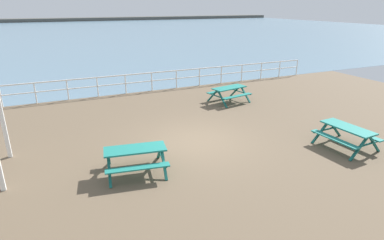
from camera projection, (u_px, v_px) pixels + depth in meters
name	position (u px, v px, depth m)	size (l,w,h in m)	color
ground_plane	(196.00, 144.00, 11.74)	(30.00, 24.00, 0.20)	brown
sea_band	(72.00, 32.00, 56.88)	(142.00, 90.00, 0.01)	slate
distant_shoreline	(59.00, 21.00, 93.70)	(142.00, 6.00, 1.80)	#4C4C47
seaward_railing	(139.00, 79.00, 18.09)	(23.07, 0.07, 1.08)	white
picnic_table_near_right	(347.00, 132.00, 11.06)	(1.65, 1.90, 0.80)	#1E7A70
picnic_table_mid_centre	(135.00, 154.00, 9.42)	(2.02, 1.78, 0.80)	#1E7A70
picnic_table_far_left	(229.00, 91.00, 16.30)	(2.05, 1.83, 0.80)	#1E7A70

